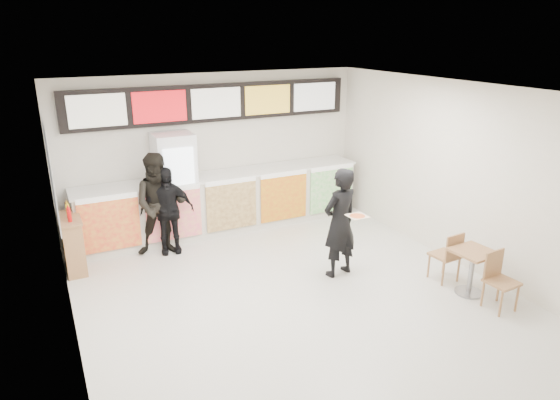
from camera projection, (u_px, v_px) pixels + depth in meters
floor at (300, 301)px, 7.25m from camera, size 7.00×7.00×0.00m
ceiling at (304, 92)px, 6.28m from camera, size 7.00×7.00×0.00m
wall_back at (216, 151)px, 9.74m from camera, size 6.00×0.00×6.00m
wall_left at (64, 244)px, 5.51m from camera, size 0.00×7.00×7.00m
wall_right at (465, 177)px, 8.03m from camera, size 0.00×7.00×7.00m
service_counter at (225, 202)px, 9.69m from camera, size 5.56×0.77×1.14m
menu_board at (215, 103)px, 9.36m from camera, size 5.50×0.14×0.70m
drinks_fridge at (176, 187)px, 9.17m from camera, size 0.70×0.67×2.00m
mirror_panel at (50, 170)px, 7.51m from camera, size 0.01×2.00×1.50m
customer_main at (340, 223)px, 7.80m from camera, size 0.72×0.54×1.77m
customer_left at (160, 205)px, 8.55m from camera, size 1.03×0.89×1.81m
customer_mid at (167, 210)px, 8.64m from camera, size 0.96×0.51×1.56m
pizza_slice at (357, 216)px, 7.33m from camera, size 0.36×0.36×0.02m
cafe_table at (472, 264)px, 7.33m from camera, size 0.60×1.43×0.83m
condiment_ledge at (73, 243)px, 8.08m from camera, size 0.33×0.82×1.09m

